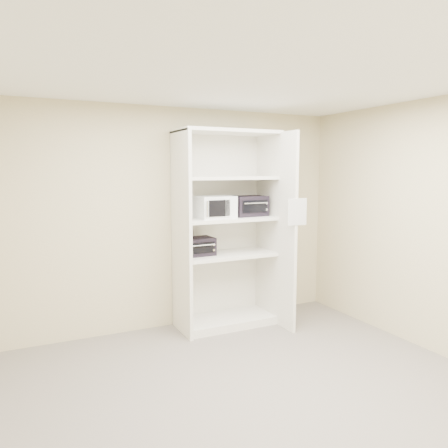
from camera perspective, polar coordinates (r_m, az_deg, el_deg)
name	(u,v)px	position (r m, az deg, el deg)	size (l,w,h in m)	color
floor	(249,398)	(4.04, 3.30, -21.71)	(4.50, 4.00, 0.01)	slate
ceiling	(252,73)	(3.62, 3.62, 19.08)	(4.50, 4.00, 0.01)	white
wall_back	(171,219)	(5.41, -6.97, 0.70)	(4.50, 0.02, 2.70)	beige
wall_right	(438,227)	(5.08, 26.19, -0.39)	(0.02, 4.00, 2.70)	beige
shelving_unit	(230,236)	(5.42, 0.77, -1.57)	(1.24, 0.92, 2.42)	silver
microwave	(215,207)	(5.25, -1.21, 2.23)	(0.44, 0.34, 0.27)	white
toaster_oven_upper	(248,206)	(5.51, 3.09, 2.38)	(0.44, 0.33, 0.25)	black
toaster_oven_lower	(197,246)	(5.30, -3.50, -2.93)	(0.38, 0.29, 0.21)	black
paper_sign	(297,212)	(5.13, 9.56, 1.57)	(0.24, 0.01, 0.31)	white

